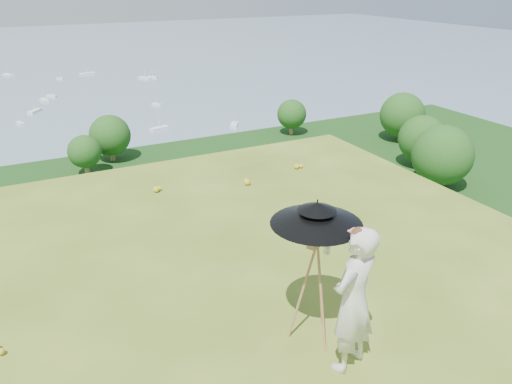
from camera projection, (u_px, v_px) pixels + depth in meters
name	position (u px, v px, depth m)	size (l,w,h in m)	color
ground	(183.00, 360.00, 6.10)	(14.00, 14.00, 0.00)	#4B681D
forest_slope	(76.00, 366.00, 46.31)	(140.00, 56.00, 22.00)	#0F3A12
shoreline_tier	(44.00, 243.00, 81.82)	(170.00, 28.00, 8.00)	#6A6655
bay_water	(4.00, 71.00, 215.97)	(700.00, 700.00, 0.00)	slate
slope_trees	(52.00, 233.00, 40.72)	(110.00, 50.00, 6.00)	#214715
harbor_town	(37.00, 207.00, 79.23)	(110.00, 22.00, 5.00)	silver
wildflowers	(176.00, 343.00, 6.28)	(10.00, 10.50, 0.12)	gold
painter	(354.00, 300.00, 5.67)	(0.68, 0.44, 1.86)	beige
field_easel	(315.00, 281.00, 6.14)	(0.65, 0.65, 1.72)	#AE7249
sun_umbrella	(316.00, 221.00, 5.82)	(1.09, 1.09, 0.55)	black
painter_cap	(360.00, 232.00, 5.32)	(0.19, 0.23, 0.10)	#D2737C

